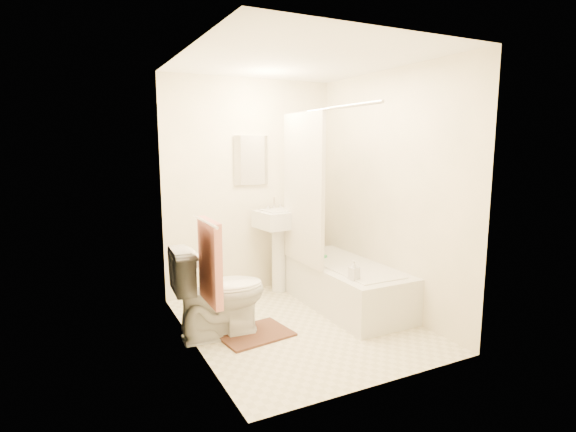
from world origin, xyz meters
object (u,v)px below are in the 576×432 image
sink (280,248)px  soap_bottle (354,270)px  bath_mat (255,334)px  bathtub (344,285)px  toilet (219,292)px

sink → soap_bottle: size_ratio=5.78×
bath_mat → soap_bottle: (0.90, -0.22, 0.53)m
bath_mat → bathtub: bearing=13.8°
toilet → soap_bottle: size_ratio=4.58×
sink → bath_mat: 1.32m
bath_mat → sink: bearing=53.5°
sink → bathtub: (0.40, -0.71, -0.29)m
bathtub → soap_bottle: bearing=-114.4°
bath_mat → soap_bottle: bearing=-14.0°
toilet → soap_bottle: bearing=-103.2°
sink → toilet: bearing=-146.0°
sink → bathtub: size_ratio=0.65×
bathtub → soap_bottle: 0.63m
bath_mat → toilet: bearing=154.3°
toilet → bathtub: 1.42m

